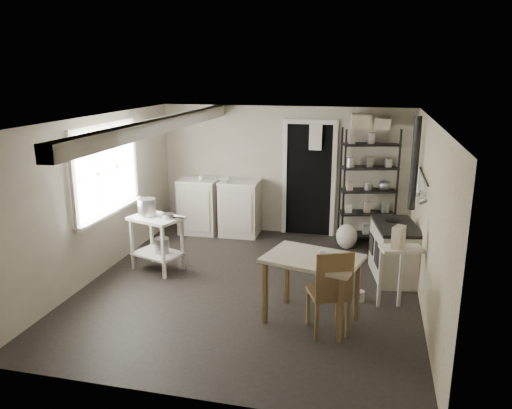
% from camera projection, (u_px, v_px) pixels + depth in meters
% --- Properties ---
extents(floor, '(5.00, 5.00, 0.00)m').
position_uv_depth(floor, '(251.00, 286.00, 6.92)').
color(floor, black).
rests_on(floor, ground).
extents(ceiling, '(5.00, 5.00, 0.00)m').
position_uv_depth(ceiling, '(251.00, 119.00, 6.32)').
color(ceiling, beige).
rests_on(ceiling, wall_back).
extents(wall_back, '(4.50, 0.02, 2.30)m').
position_uv_depth(wall_back, '(284.00, 171.00, 8.97)').
color(wall_back, '#AFA895').
rests_on(wall_back, ground).
extents(wall_front, '(4.50, 0.02, 2.30)m').
position_uv_depth(wall_front, '(180.00, 282.00, 4.27)').
color(wall_front, '#AFA895').
rests_on(wall_front, ground).
extents(wall_left, '(0.02, 5.00, 2.30)m').
position_uv_depth(wall_left, '(98.00, 197.00, 7.12)').
color(wall_left, '#AFA895').
rests_on(wall_left, ground).
extents(wall_right, '(0.02, 5.00, 2.30)m').
position_uv_depth(wall_right, '(429.00, 218.00, 6.11)').
color(wall_right, '#AFA895').
rests_on(wall_right, ground).
extents(window, '(0.12, 1.76, 1.28)m').
position_uv_depth(window, '(105.00, 170.00, 7.21)').
color(window, silver).
rests_on(window, wall_left).
extents(doorway, '(0.96, 0.10, 2.08)m').
position_uv_depth(doorway, '(309.00, 181.00, 8.88)').
color(doorway, silver).
rests_on(doorway, ground).
extents(ceiling_beam, '(0.18, 5.00, 0.18)m').
position_uv_depth(ceiling_beam, '(163.00, 125.00, 6.61)').
color(ceiling_beam, silver).
rests_on(ceiling_beam, ceiling).
extents(wallpaper_panel, '(0.01, 5.00, 2.30)m').
position_uv_depth(wallpaper_panel, '(428.00, 218.00, 6.12)').
color(wallpaper_panel, beige).
rests_on(wallpaper_panel, wall_right).
extents(utensil_rail, '(0.06, 1.20, 0.44)m').
position_uv_depth(utensil_rail, '(422.00, 176.00, 6.59)').
color(utensil_rail, '#B1B1B3').
rests_on(utensil_rail, wall_right).
extents(prep_table, '(0.85, 0.72, 0.83)m').
position_uv_depth(prep_table, '(157.00, 244.00, 7.40)').
color(prep_table, silver).
rests_on(prep_table, ground).
extents(stockpot, '(0.34, 0.34, 0.29)m').
position_uv_depth(stockpot, '(147.00, 208.00, 7.32)').
color(stockpot, '#B1B1B3').
rests_on(stockpot, prep_table).
extents(saucepan, '(0.23, 0.23, 0.10)m').
position_uv_depth(saucepan, '(168.00, 217.00, 7.20)').
color(saucepan, '#B1B1B3').
rests_on(saucepan, prep_table).
extents(bucket, '(0.24, 0.24, 0.23)m').
position_uv_depth(bucket, '(162.00, 246.00, 7.39)').
color(bucket, '#B1B1B3').
rests_on(bucket, prep_table).
extents(base_cabinets, '(1.54, 0.70, 1.00)m').
position_uv_depth(base_cabinets, '(220.00, 209.00, 9.10)').
color(base_cabinets, beige).
rests_on(base_cabinets, ground).
extents(mixing_bowl, '(0.35, 0.35, 0.07)m').
position_uv_depth(mixing_bowl, '(224.00, 183.00, 8.86)').
color(mixing_bowl, silver).
rests_on(mixing_bowl, base_cabinets).
extents(counter_cup, '(0.15, 0.15, 0.09)m').
position_uv_depth(counter_cup, '(201.00, 182.00, 8.90)').
color(counter_cup, silver).
rests_on(counter_cup, base_cabinets).
extents(shelf_rack, '(1.00, 0.59, 1.98)m').
position_uv_depth(shelf_rack, '(368.00, 188.00, 8.50)').
color(shelf_rack, black).
rests_on(shelf_rack, ground).
extents(shelf_jar, '(0.08, 0.08, 0.18)m').
position_uv_depth(shelf_jar, '(353.00, 164.00, 8.50)').
color(shelf_jar, silver).
rests_on(shelf_jar, shelf_rack).
extents(storage_box_a, '(0.36, 0.32, 0.23)m').
position_uv_depth(storage_box_a, '(361.00, 126.00, 8.27)').
color(storage_box_a, beige).
rests_on(storage_box_a, shelf_rack).
extents(storage_box_b, '(0.28, 0.26, 0.17)m').
position_uv_depth(storage_box_b, '(383.00, 128.00, 8.14)').
color(storage_box_b, beige).
rests_on(storage_box_b, shelf_rack).
extents(stove, '(0.73, 1.09, 0.79)m').
position_uv_depth(stove, '(395.00, 248.00, 7.13)').
color(stove, beige).
rests_on(stove, ground).
extents(stovepipe, '(0.13, 0.13, 1.32)m').
position_uv_depth(stovepipe, '(415.00, 164.00, 7.23)').
color(stovepipe, black).
rests_on(stovepipe, stove).
extents(side_ledge, '(0.57, 0.40, 0.80)m').
position_uv_depth(side_ledge, '(399.00, 275.00, 6.22)').
color(side_ledge, silver).
rests_on(side_ledge, ground).
extents(oats_box, '(0.18, 0.21, 0.28)m').
position_uv_depth(oats_box, '(399.00, 231.00, 6.05)').
color(oats_box, beige).
rests_on(oats_box, side_ledge).
extents(work_table, '(1.23, 1.00, 0.81)m').
position_uv_depth(work_table, '(312.00, 292.00, 5.87)').
color(work_table, beige).
rests_on(work_table, ground).
extents(table_cup, '(0.12, 0.12, 0.10)m').
position_uv_depth(table_cup, '(325.00, 261.00, 5.65)').
color(table_cup, silver).
rests_on(table_cup, work_table).
extents(chair, '(0.56, 0.57, 1.02)m').
position_uv_depth(chair, '(328.00, 292.00, 5.61)').
color(chair, brown).
rests_on(chair, ground).
extents(flour_sack, '(0.40, 0.35, 0.42)m').
position_uv_depth(flour_sack, '(347.00, 235.00, 8.33)').
color(flour_sack, silver).
rests_on(flour_sack, ground).
extents(floor_crock, '(0.12, 0.12, 0.14)m').
position_uv_depth(floor_crock, '(360.00, 296.00, 6.46)').
color(floor_crock, silver).
rests_on(floor_crock, ground).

